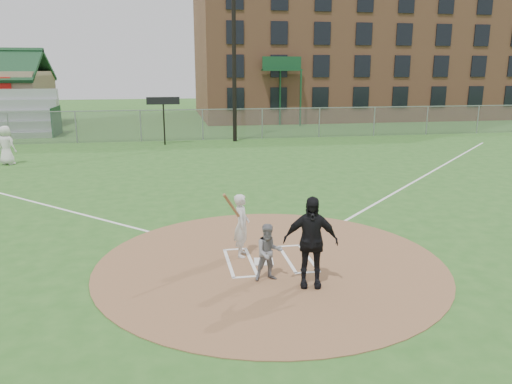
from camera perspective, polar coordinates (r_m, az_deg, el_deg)
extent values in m
plane|color=#2C5E20|center=(12.23, 1.67, -8.16)|extent=(140.00, 140.00, 0.00)
cylinder|color=#906644|center=(12.23, 1.67, -8.11)|extent=(8.40, 8.40, 0.02)
cube|color=silver|center=(12.24, 0.89, -7.96)|extent=(0.52, 0.52, 0.03)
cube|color=white|center=(23.52, 18.93, 1.90)|extent=(17.04, 17.04, 0.01)
imported|color=gray|center=(11.06, 1.48, -6.91)|extent=(0.66, 0.53, 1.29)
imported|color=black|center=(10.72, 6.25, -5.66)|extent=(1.25, 0.73, 2.00)
imported|color=silver|center=(27.37, -26.64, 4.80)|extent=(1.11, 0.97, 1.91)
cube|color=white|center=(12.21, -3.12, -8.09)|extent=(0.08, 1.80, 0.01)
cube|color=white|center=(12.28, -0.55, -7.93)|extent=(0.08, 1.80, 0.01)
cube|color=white|center=(13.07, -2.39, -6.56)|extent=(0.62, 0.08, 0.01)
cube|color=white|center=(11.42, -1.14, -9.67)|extent=(0.62, 0.08, 0.01)
cube|color=white|center=(12.59, 6.02, -7.46)|extent=(0.08, 1.80, 0.01)
cube|color=white|center=(12.45, 3.57, -7.64)|extent=(0.08, 1.80, 0.01)
cube|color=white|center=(13.33, 3.79, -6.17)|extent=(0.62, 0.08, 0.01)
cube|color=white|center=(11.71, 5.92, -9.13)|extent=(0.62, 0.08, 0.01)
imported|color=silver|center=(12.40, -1.65, -3.83)|extent=(0.50, 0.65, 1.59)
cylinder|color=brown|center=(11.80, -2.82, -1.55)|extent=(0.48, 0.47, 0.70)
cube|color=slate|center=(33.37, -6.11, 7.65)|extent=(56.00, 0.03, 2.00)
cube|color=gray|center=(33.28, -6.15, 9.36)|extent=(56.00, 0.06, 0.06)
cube|color=gray|center=(33.37, -6.11, 7.65)|extent=(56.08, 0.08, 2.00)
cube|color=#194728|center=(38.24, -21.84, 7.53)|extent=(0.08, 3.20, 2.00)
cube|color=#A56647|center=(52.49, 10.80, 16.85)|extent=(30.00, 16.00, 15.00)
cube|color=black|center=(44.99, 14.45, 17.07)|extent=(26.60, 0.10, 12.20)
cube|color=#194728|center=(41.50, 2.96, 13.76)|extent=(3.20, 1.00, 0.15)
cube|color=#194728|center=(42.05, 2.76, 10.70)|extent=(0.12, 0.12, 4.50)
cube|color=#194728|center=(41.49, 5.11, 10.62)|extent=(0.12, 0.12, 4.50)
cube|color=#194728|center=(41.50, 2.97, 14.52)|extent=(3.20, 0.08, 1.00)
cylinder|color=black|center=(32.42, -2.53, 16.38)|extent=(0.26, 0.26, 12.00)
cylinder|color=black|center=(31.47, -10.46, 7.67)|extent=(0.10, 0.10, 2.60)
cube|color=black|center=(31.35, -10.58, 10.22)|extent=(2.00, 0.10, 0.45)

